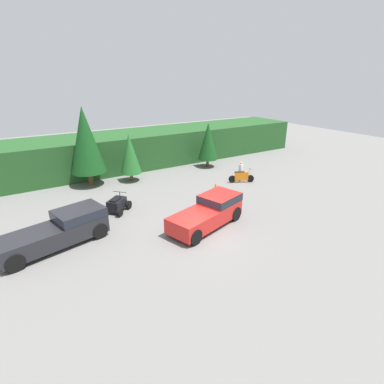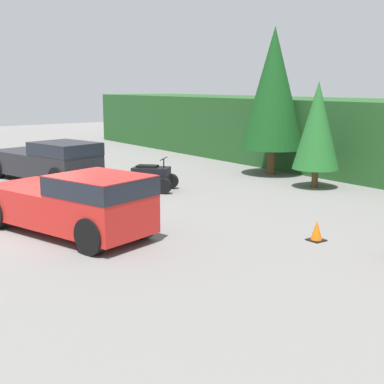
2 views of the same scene
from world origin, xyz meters
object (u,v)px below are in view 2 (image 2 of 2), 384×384
(quad_atv, at_px, (151,178))
(pickup_truck_second, at_px, (50,160))
(traffic_cone, at_px, (317,231))
(pickup_truck_red, at_px, (76,202))

(quad_atv, bearing_deg, pickup_truck_second, 170.30)
(pickup_truck_second, height_order, traffic_cone, pickup_truck_second)
(pickup_truck_red, bearing_deg, quad_atv, 114.36)
(pickup_truck_red, height_order, pickup_truck_second, same)
(pickup_truck_second, xyz_separation_m, quad_atv, (3.93, 2.51, -0.45))
(pickup_truck_red, bearing_deg, pickup_truck_second, 146.90)
(pickup_truck_second, distance_m, traffic_cone, 12.56)
(traffic_cone, bearing_deg, pickup_truck_second, -168.59)
(pickup_truck_second, xyz_separation_m, traffic_cone, (12.30, 2.48, -0.70))
(quad_atv, xyz_separation_m, traffic_cone, (8.37, -0.03, -0.25))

